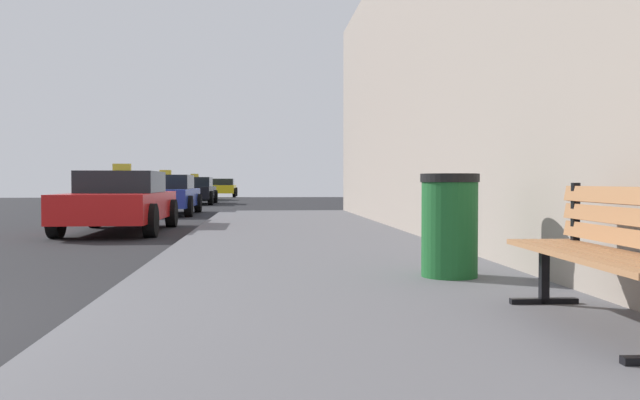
{
  "coord_description": "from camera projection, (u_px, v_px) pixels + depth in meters",
  "views": [
    {
      "loc": [
        3.26,
        -4.39,
        1.05
      ],
      "look_at": [
        3.87,
        2.35,
        0.86
      ],
      "focal_mm": 36.43,
      "sensor_mm": 36.0,
      "label": 1
    }
  ],
  "objects": [
    {
      "name": "sidewalk",
      "position": [
        369.0,
        323.0,
        4.46
      ],
      "size": [
        4.0,
        32.0,
        0.15
      ],
      "primitive_type": "cube",
      "color": "#5B5B60",
      "rests_on": "ground_plane"
    },
    {
      "name": "trash_bin",
      "position": [
        450.0,
        225.0,
        6.12
      ],
      "size": [
        0.55,
        0.55,
        0.97
      ],
      "color": "#195926",
      "rests_on": "sidewalk"
    },
    {
      "name": "car_black",
      "position": [
        194.0,
        190.0,
        30.63
      ],
      "size": [
        1.98,
        4.59,
        1.43
      ],
      "rotation": [
        0.0,
        0.0,
        3.14
      ],
      "color": "black",
      "rests_on": "ground_plane"
    },
    {
      "name": "car_yellow",
      "position": [
        222.0,
        188.0,
        45.51
      ],
      "size": [
        2.04,
        4.4,
        1.27
      ],
      "rotation": [
        0.0,
        0.0,
        3.14
      ],
      "color": "yellow",
      "rests_on": "ground_plane"
    },
    {
      "name": "bench",
      "position": [
        611.0,
        244.0,
        3.97
      ],
      "size": [
        0.57,
        1.84,
        0.89
      ],
      "rotation": [
        0.0,
        0.0,
        -0.04
      ],
      "color": "#9E6B42",
      "rests_on": "sidewalk"
    },
    {
      "name": "car_green",
      "position": [
        195.0,
        189.0,
        37.36
      ],
      "size": [
        2.06,
        4.42,
        1.43
      ],
      "rotation": [
        0.0,
        0.0,
        3.14
      ],
      "color": "#196638",
      "rests_on": "ground_plane"
    },
    {
      "name": "car_red",
      "position": [
        120.0,
        201.0,
        13.55
      ],
      "size": [
        1.95,
        4.43,
        1.43
      ],
      "rotation": [
        0.0,
        0.0,
        3.14
      ],
      "color": "red",
      "rests_on": "ground_plane"
    },
    {
      "name": "car_blue",
      "position": [
        165.0,
        194.0,
        20.77
      ],
      "size": [
        2.06,
        4.52,
        1.43
      ],
      "rotation": [
        0.0,
        0.0,
        3.14
      ],
      "color": "#233899",
      "rests_on": "ground_plane"
    }
  ]
}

